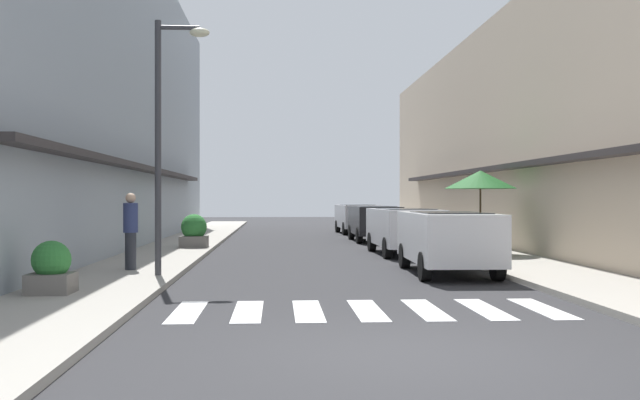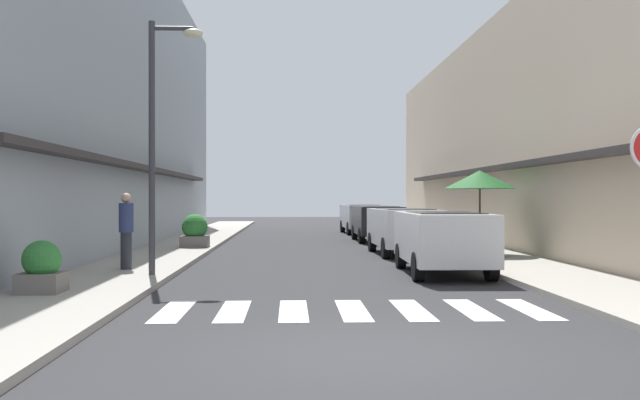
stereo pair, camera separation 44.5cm
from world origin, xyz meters
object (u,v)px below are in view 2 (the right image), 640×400
Objects in this scene: planter_far at (195,232)px; parked_car_distant at (362,215)px; pedestrian_walking_near at (126,229)px; parked_car_far at (377,219)px; parked_car_near at (443,235)px; parked_car_mid at (404,226)px; street_lamp at (160,121)px; cafe_umbrella at (480,180)px; planter_midblock at (480,237)px; planter_corner at (42,268)px.

parked_car_distant is at bearing 58.44° from planter_far.
pedestrian_walking_near is at bearing -94.54° from planter_far.
parked_car_distant is at bearing 90.00° from parked_car_far.
parked_car_mid is (-0.00, 5.74, 0.00)m from parked_car_near.
cafe_umbrella is at bearing 32.58° from street_lamp.
street_lamp is at bearing -151.54° from planter_midblock.
cafe_umbrella is at bearing -19.86° from planter_far.
cafe_umbrella is at bearing 39.53° from planter_corner.
planter_midblock is at bearing -83.00° from parked_car_distant.
parked_car_far is at bearing 64.53° from street_lamp.
street_lamp reaches higher than planter_far.
parked_car_far is 3.50× the size of planter_midblock.
cafe_umbrella is at bearing -75.14° from parked_car_far.
parked_car_mid and parked_car_distant have the same top height.
street_lamp is at bearing -87.20° from planter_far.
planter_corner is (-8.00, -22.78, -0.37)m from parked_car_distant.
parked_car_mid is at bearing 131.98° from planter_midblock.
parked_car_far is 0.97× the size of parked_car_distant.
planter_far is at bearing 162.88° from parked_car_mid.
parked_car_mid is 3.96× the size of planter_far.
street_lamp is 5.97× the size of planter_corner.
cafe_umbrella is (2.13, -1.14, 1.42)m from parked_car_mid.
parked_car_mid is 9.58m from street_lamp.
parked_car_far is 18.24m from planter_corner.
parked_car_far is 6.38m from parked_car_distant.
cafe_umbrella is at bearing -28.04° from parked_car_mid.
planter_midblock reaches higher than planter_far.
parked_car_distant is at bearing 70.65° from planter_corner.
planter_far is (1.14, 11.61, 0.10)m from planter_corner.
street_lamp is at bearing 32.73° from pedestrian_walking_near.
parked_car_distant is 0.78× the size of street_lamp.
parked_car_mid reaches higher than planter_corner.
planter_corner is at bearing -118.49° from street_lamp.
street_lamp is at bearing -115.47° from parked_car_far.
parked_car_distant is 4.65× the size of planter_corner.
cafe_umbrella reaches higher than parked_car_mid.
cafe_umbrella is at bearing 65.18° from parked_car_near.
parked_car_mid is 0.81× the size of street_lamp.
pedestrian_walking_near reaches higher than planter_corner.
parked_car_mid and parked_car_far have the same top height.
parked_car_far is 9.20m from planter_midblock.
parked_car_far is 14.38m from pedestrian_walking_near.
parked_car_mid is 7.18m from planter_far.
cafe_umbrella is (2.13, 4.61, 1.43)m from parked_car_near.
planter_far is (-6.86, 7.86, -0.27)m from parked_car_near.
parked_car_near is 7.47m from pedestrian_walking_near.
parked_car_distant is (0.00, 13.28, -0.00)m from parked_car_mid.
parked_car_mid is 13.28m from parked_car_distant.
planter_corner is (-10.13, -8.36, -1.80)m from cafe_umbrella.
parked_car_mid is 2.83m from planter_midblock.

